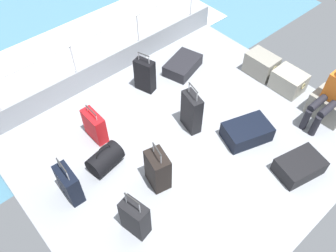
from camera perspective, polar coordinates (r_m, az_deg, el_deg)
name	(u,v)px	position (r m, az deg, el deg)	size (l,w,h in m)	color
ground_plane	(189,141)	(5.65, 3.56, -2.53)	(4.40, 5.20, 0.06)	gray
gunwale_port	(111,65)	(6.68, -9.50, 9.93)	(0.06, 5.20, 0.45)	gray
railing_port	(107,40)	(6.35, -10.14, 13.79)	(0.04, 4.20, 1.02)	silver
sea_wake	(76,54)	(8.05, -14.94, 11.48)	(12.00, 12.00, 0.01)	teal
cargo_crate_0	(261,65)	(6.86, 15.19, 9.79)	(0.60, 0.39, 0.42)	gray
cargo_crate_1	(289,81)	(6.68, 19.36, 7.03)	(0.59, 0.43, 0.38)	gray
cargo_crate_2	(329,106)	(6.44, 25.14, 2.99)	(0.64, 0.46, 0.41)	gray
passenger_seated	(331,95)	(6.06, 25.44, 4.65)	(0.34, 0.66, 1.11)	orange
suitcase_0	(158,170)	(4.90, -1.71, -7.28)	(0.42, 0.33, 0.82)	black
suitcase_1	(95,126)	(5.59, -12.06, 0.01)	(0.44, 0.19, 0.63)	red
suitcase_2	(69,184)	(5.02, -16.08, -9.22)	(0.44, 0.21, 0.75)	black
suitcase_3	(191,112)	(5.55, 3.91, 2.34)	(0.42, 0.26, 0.90)	black
suitcase_4	(247,132)	(5.69, 12.93, -0.95)	(0.69, 0.85, 0.28)	black
suitcase_5	(145,75)	(6.24, -3.85, 8.39)	(0.40, 0.29, 0.79)	black
suitcase_6	(183,65)	(6.77, 2.45, 10.02)	(0.67, 0.85, 0.23)	black
suitcase_7	(299,166)	(5.52, 20.94, -6.24)	(0.60, 0.76, 0.26)	black
suitcase_8	(135,218)	(4.57, -5.48, -14.95)	(0.40, 0.27, 0.83)	black
duffel_bag	(105,159)	(5.27, -10.40, -5.40)	(0.41, 0.56, 0.48)	black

